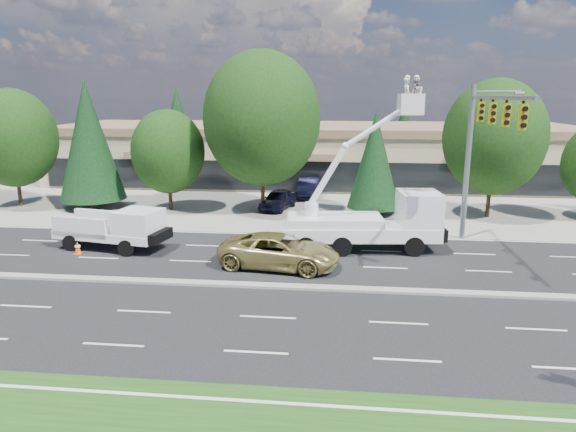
# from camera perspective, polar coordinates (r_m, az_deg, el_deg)

# --- Properties ---
(ground) EXTENTS (140.00, 140.00, 0.00)m
(ground) POSITION_cam_1_polar(r_m,az_deg,el_deg) (23.26, -1.11, -7.93)
(ground) COLOR black
(ground) RESTS_ON ground
(concrete_apron) EXTENTS (140.00, 22.00, 0.01)m
(concrete_apron) POSITION_cam_1_polar(r_m,az_deg,el_deg) (42.44, 2.25, 1.89)
(concrete_apron) COLOR gray
(concrete_apron) RESTS_ON ground
(road_median) EXTENTS (120.00, 0.55, 0.12)m
(road_median) POSITION_cam_1_polar(r_m,az_deg,el_deg) (23.24, -1.11, -7.79)
(road_median) COLOR gray
(road_median) RESTS_ON ground
(strip_mall) EXTENTS (50.40, 15.40, 5.50)m
(strip_mall) POSITION_cam_1_polar(r_m,az_deg,el_deg) (51.85, 3.03, 7.14)
(strip_mall) COLOR tan
(strip_mall) RESTS_ON ground
(tree_front_a) EXTENTS (6.44, 6.44, 8.94)m
(tree_front_a) POSITION_cam_1_polar(r_m,az_deg,el_deg) (44.20, -28.25, 7.63)
(tree_front_a) COLOR #332114
(tree_front_a) RESTS_ON ground
(tree_front_b) EXTENTS (4.83, 4.83, 9.53)m
(tree_front_b) POSITION_cam_1_polar(r_m,az_deg,el_deg) (41.16, -21.24, 7.83)
(tree_front_b) COLOR #332114
(tree_front_b) RESTS_ON ground
(tree_front_c) EXTENTS (5.35, 5.35, 7.43)m
(tree_front_c) POSITION_cam_1_polar(r_m,az_deg,el_deg) (38.87, -13.19, 6.97)
(tree_front_c) COLOR #332114
(tree_front_c) RESTS_ON ground
(tree_front_d) EXTENTS (8.32, 8.32, 11.54)m
(tree_front_d) POSITION_cam_1_polar(r_m,az_deg,el_deg) (36.98, -2.91, 10.73)
(tree_front_d) COLOR #332114
(tree_front_d) RESTS_ON ground
(tree_front_e) EXTENTS (3.72, 3.72, 7.33)m
(tree_front_e) POSITION_cam_1_polar(r_m,az_deg,el_deg) (36.85, 9.60, 6.15)
(tree_front_e) COLOR #332114
(tree_front_e) RESTS_ON ground
(tree_front_f) EXTENTS (6.88, 6.88, 9.55)m
(tree_front_f) POSITION_cam_1_polar(r_m,az_deg,el_deg) (38.02, 21.94, 8.11)
(tree_front_f) COLOR #332114
(tree_front_f) RESTS_ON ground
(tree_back_a) EXTENTS (4.68, 4.68, 9.22)m
(tree_back_a) POSITION_cam_1_polar(r_m,az_deg,el_deg) (66.89, -12.20, 10.08)
(tree_back_a) COLOR #332114
(tree_back_a) RESTS_ON ground
(tree_back_b) EXTENTS (5.37, 5.37, 10.59)m
(tree_back_b) POSITION_cam_1_polar(r_m,az_deg,el_deg) (63.91, 0.01, 10.90)
(tree_back_b) COLOR #332114
(tree_back_b) RESTS_ON ground
(tree_back_c) EXTENTS (3.97, 3.97, 7.83)m
(tree_back_c) POSITION_cam_1_polar(r_m,az_deg,el_deg) (64.05, 12.73, 9.25)
(tree_back_c) COLOR #332114
(tree_back_c) RESTS_ON ground
(tree_back_d) EXTENTS (5.07, 5.07, 9.99)m
(tree_back_d) POSITION_cam_1_polar(r_m,az_deg,el_deg) (66.43, 23.26, 9.65)
(tree_back_d) COLOR #332114
(tree_back_d) RESTS_ON ground
(signal_mast) EXTENTS (2.76, 10.16, 9.00)m
(signal_mast) POSITION_cam_1_polar(r_m,az_deg,el_deg) (29.56, 20.54, 7.89)
(signal_mast) COLOR gray
(signal_mast) RESTS_ON ground
(utility_pickup) EXTENTS (6.31, 3.24, 2.30)m
(utility_pickup) POSITION_cam_1_polar(r_m,az_deg,el_deg) (30.14, -18.50, -1.74)
(utility_pickup) COLOR white
(utility_pickup) RESTS_ON ground
(bucket_truck) EXTENTS (8.80, 3.51, 9.42)m
(bucket_truck) POSITION_cam_1_polar(r_m,az_deg,el_deg) (28.58, 9.56, 0.13)
(bucket_truck) COLOR white
(bucket_truck) RESTS_ON ground
(traffic_cone_a) EXTENTS (0.40, 0.40, 0.70)m
(traffic_cone_a) POSITION_cam_1_polar(r_m,az_deg,el_deg) (30.12, -22.33, -3.28)
(traffic_cone_a) COLOR #FF5808
(traffic_cone_a) RESTS_ON ground
(traffic_cone_b) EXTENTS (0.40, 0.40, 0.70)m
(traffic_cone_b) POSITION_cam_1_polar(r_m,az_deg,el_deg) (27.58, -6.51, -3.82)
(traffic_cone_b) COLOR #FF5808
(traffic_cone_b) RESTS_ON ground
(traffic_cone_c) EXTENTS (0.40, 0.40, 0.70)m
(traffic_cone_c) POSITION_cam_1_polar(r_m,az_deg,el_deg) (26.91, -0.01, -4.16)
(traffic_cone_c) COLOR #FF5808
(traffic_cone_c) RESTS_ON ground
(minivan) EXTENTS (6.32, 3.58, 1.67)m
(minivan) POSITION_cam_1_polar(r_m,az_deg,el_deg) (25.64, -0.96, -3.91)
(minivan) COLOR tan
(minivan) RESTS_ON ground
(parked_car_west) EXTENTS (2.80, 4.67, 1.49)m
(parked_car_west) POSITION_cam_1_polar(r_m,az_deg,el_deg) (38.57, -1.11, 1.85)
(parked_car_west) COLOR black
(parked_car_west) RESTS_ON ground
(parked_car_east) EXTENTS (1.89, 4.96, 1.62)m
(parked_car_east) POSITION_cam_1_polar(r_m,az_deg,el_deg) (43.27, 2.35, 3.19)
(parked_car_east) COLOR black
(parked_car_east) RESTS_ON ground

